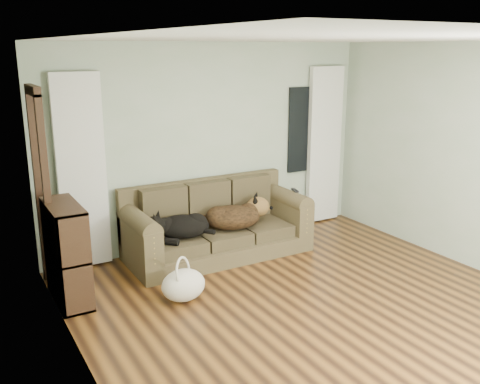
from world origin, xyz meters
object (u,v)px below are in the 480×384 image
bookshelf (67,254)px  sofa (218,221)px  dog_black_lab (179,227)px  dog_shepherd (235,217)px  tote_bag (183,286)px

bookshelf → sofa: bearing=16.4°
dog_black_lab → dog_shepherd: bearing=19.2°
dog_shepherd → tote_bag: (-1.10, -0.86, -0.33)m
dog_black_lab → dog_shepherd: (0.75, -0.01, 0.01)m
sofa → dog_shepherd: size_ratio=3.12×
bookshelf → dog_shepherd: bearing=13.4°
sofa → dog_shepherd: bearing=-20.0°
sofa → dog_black_lab: bearing=-173.5°
dog_black_lab → tote_bag: 0.99m
sofa → dog_shepherd: 0.22m
dog_shepherd → tote_bag: size_ratio=1.57×
sofa → dog_shepherd: sofa is taller
dog_shepherd → tote_bag: dog_shepherd is taller
dog_black_lab → dog_shepherd: 0.75m
dog_black_lab → bookshelf: bookshelf is taller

